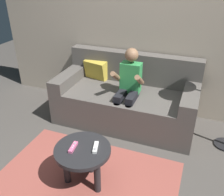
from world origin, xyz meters
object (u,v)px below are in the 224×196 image
(couch, at_px, (126,99))
(person_seated_on_couch, at_px, (128,86))
(game_remote_pink_near_edge, at_px, (73,147))
(game_remote_white_center, at_px, (96,147))
(coffee_table, at_px, (83,155))

(couch, distance_m, person_seated_on_couch, 0.33)
(game_remote_pink_near_edge, bearing_deg, game_remote_white_center, 20.14)
(coffee_table, xyz_separation_m, game_remote_pink_near_edge, (-0.07, -0.03, 0.09))
(couch, relative_size, game_remote_pink_near_edge, 11.92)
(game_remote_white_center, bearing_deg, couch, 94.45)
(couch, height_order, person_seated_on_couch, person_seated_on_couch)
(couch, distance_m, game_remote_white_center, 1.14)
(coffee_table, distance_m, game_remote_white_center, 0.15)
(person_seated_on_couch, height_order, game_remote_pink_near_edge, person_seated_on_couch)
(game_remote_pink_near_edge, relative_size, game_remote_white_center, 0.99)
(person_seated_on_couch, bearing_deg, game_remote_pink_near_edge, -99.44)
(person_seated_on_couch, bearing_deg, coffee_table, -95.48)
(game_remote_pink_near_edge, bearing_deg, coffee_table, 23.13)
(person_seated_on_couch, relative_size, game_remote_white_center, 6.82)
(couch, bearing_deg, person_seated_on_couch, -66.92)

